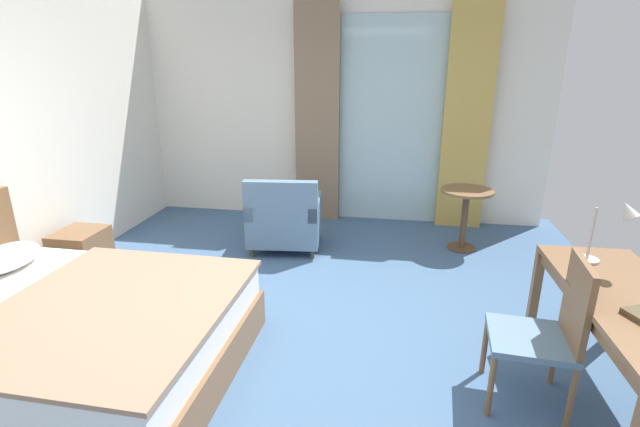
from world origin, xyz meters
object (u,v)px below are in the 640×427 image
Objects in this scene: desk_lamp at (616,224)px; round_cafe_table at (466,206)px; desk_chair at (549,328)px; writing_desk at (634,314)px; bed at (60,333)px; armchair_by_window at (285,220)px; nightstand at (82,254)px.

desk_lamp reaches higher than round_cafe_table.
desk_lamp is at bearing 43.94° from desk_chair.
desk_chair is 1.39× the size of round_cafe_table.
writing_desk is 1.64× the size of desk_chair.
bed reaches higher than armchair_by_window.
nightstand is 4.47m from writing_desk.
bed reaches higher than writing_desk.
bed is 3.65m from desk_lamp.
bed is at bearing -112.43° from armchair_by_window.
bed is 2.68× the size of armchair_by_window.
desk_lamp is (0.01, 0.43, 0.39)m from writing_desk.
bed reaches higher than nightstand.
nightstand is at bearing 165.45° from writing_desk.
round_cafe_table is (-0.59, 2.46, -0.16)m from writing_desk.
desk_chair is (3.89, -1.11, 0.28)m from nightstand.
desk_lamp reaches higher than nightstand.
desk_lamp is at bearing 10.28° from bed.
desk_chair is at bearing -15.89° from nightstand.
writing_desk is 3.33m from armchair_by_window.
nightstand is 4.05m from desk_chair.
bed is 4.81× the size of nightstand.
nightstand is 2.04m from armchair_by_window.
writing_desk is at bearing -39.91° from armchair_by_window.
desk_chair reaches higher than armchair_by_window.
desk_lamp reaches higher than armchair_by_window.
writing_desk is 3.21× the size of desk_lamp.
nightstand is 0.96× the size of desk_lamp.
armchair_by_window reaches higher than writing_desk.
desk_chair reaches higher than round_cafe_table.
nightstand is 3.97m from round_cafe_table.
nightstand is at bearing 164.11° from desk_chair.
bed is at bearing -58.81° from nightstand.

